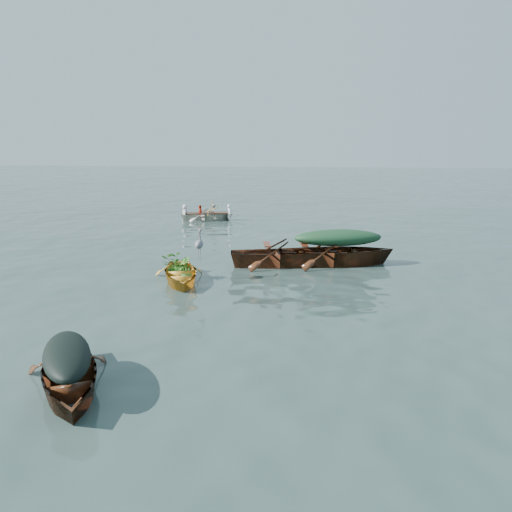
% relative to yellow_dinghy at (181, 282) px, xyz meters
% --- Properties ---
extents(ground, '(140.00, 140.00, 0.00)m').
position_rel_yellow_dinghy_xyz_m(ground, '(2.22, -1.38, 0.00)').
color(ground, '#31453F').
rests_on(ground, ground).
extents(yellow_dinghy, '(2.33, 3.46, 0.86)m').
position_rel_yellow_dinghy_xyz_m(yellow_dinghy, '(0.00, 0.00, 0.00)').
color(yellow_dinghy, '#C17425').
rests_on(yellow_dinghy, ground).
extents(dark_covered_boat, '(2.82, 3.68, 0.86)m').
position_rel_yellow_dinghy_xyz_m(dark_covered_boat, '(-0.02, -6.31, 0.00)').
color(dark_covered_boat, '#4D2E12').
rests_on(dark_covered_boat, ground).
extents(green_tarp_boat, '(5.26, 2.54, 1.22)m').
position_rel_yellow_dinghy_xyz_m(green_tarp_boat, '(4.42, 2.56, 0.00)').
color(green_tarp_boat, '#472010').
rests_on(green_tarp_boat, ground).
extents(open_wooden_boat, '(4.94, 2.28, 1.13)m').
position_rel_yellow_dinghy_xyz_m(open_wooden_boat, '(2.77, 2.22, 0.00)').
color(open_wooden_boat, '#502214').
rests_on(open_wooden_boat, ground).
extents(rowed_boat, '(3.78, 1.97, 0.82)m').
position_rel_yellow_dinghy_xyz_m(rowed_boat, '(-1.76, 11.13, 0.00)').
color(rowed_boat, silver).
rests_on(rowed_boat, ground).
extents(dark_tarp_cover, '(1.55, 2.02, 0.40)m').
position_rel_yellow_dinghy_xyz_m(dark_tarp_cover, '(-0.02, -6.31, 0.63)').
color(dark_tarp_cover, black).
rests_on(dark_tarp_cover, dark_covered_boat).
extents(green_tarp_cover, '(2.89, 1.40, 0.52)m').
position_rel_yellow_dinghy_xyz_m(green_tarp_cover, '(4.42, 2.56, 0.87)').
color(green_tarp_cover, '#183D26').
rests_on(green_tarp_cover, green_tarp_boat).
extents(thwart_benches, '(2.50, 1.28, 0.04)m').
position_rel_yellow_dinghy_xyz_m(thwart_benches, '(2.77, 2.22, 0.59)').
color(thwart_benches, '#522213').
rests_on(thwart_benches, open_wooden_boat).
extents(heron, '(0.39, 0.47, 0.92)m').
position_rel_yellow_dinghy_xyz_m(heron, '(0.50, 0.22, 0.89)').
color(heron, gray).
rests_on(heron, yellow_dinghy).
extents(dinghy_weeds, '(0.95, 1.08, 0.60)m').
position_rel_yellow_dinghy_xyz_m(dinghy_weeds, '(-0.15, 0.53, 0.73)').
color(dinghy_weeds, '#2F641A').
rests_on(dinghy_weeds, yellow_dinghy).
extents(rowers, '(2.70, 1.59, 0.76)m').
position_rel_yellow_dinghy_xyz_m(rowers, '(-1.76, 11.13, 0.79)').
color(rowers, white).
rests_on(rowers, rowed_boat).
extents(oars, '(1.24, 2.67, 0.06)m').
position_rel_yellow_dinghy_xyz_m(oars, '(-1.76, 11.13, 0.44)').
color(oars, brown).
rests_on(oars, rowed_boat).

